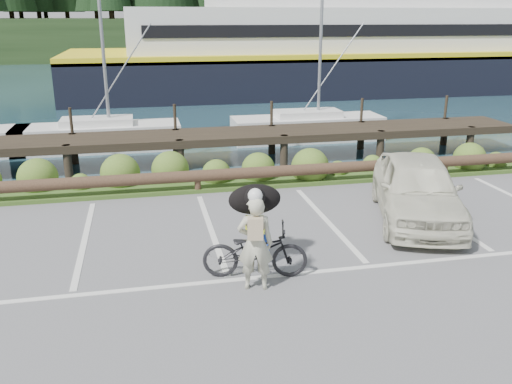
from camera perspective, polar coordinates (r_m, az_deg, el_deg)
The scene contains 8 objects.
ground at distance 9.84m, azimuth -3.24°, elevation -8.25°, with size 72.00×72.00×0.00m, color #5A5A5D.
harbor_backdrop at distance 87.32m, azimuth -11.22°, elevation 14.86°, with size 170.00×160.00×30.00m.
vegetation_strip at distance 14.73m, azimuth -6.42°, elevation 0.94°, with size 34.00×1.60×0.10m, color #3D5B21.
log_rail at distance 14.08m, azimuth -6.13°, elevation -0.07°, with size 32.00×0.30×0.60m, color #443021, non-canonical shape.
bicycle at distance 9.42m, azimuth -0.10°, elevation -6.25°, with size 0.63×1.82×0.96m, color black.
cyclist at distance 8.90m, azimuth -0.08°, elevation -5.44°, with size 0.59×0.39×1.62m, color #B9B99D.
dog at distance 9.69m, azimuth -0.14°, elevation -0.76°, with size 0.95×0.47×0.55m, color black.
parked_car at distance 12.51m, azimuth 16.58°, elevation 0.37°, with size 1.70×4.22×1.44m, color beige.
Camera 1 is at (-1.29, -8.73, 4.35)m, focal length 38.00 mm.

